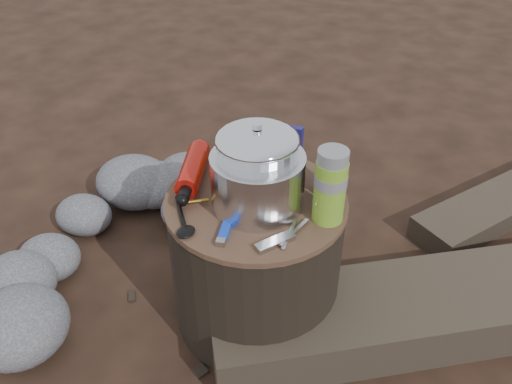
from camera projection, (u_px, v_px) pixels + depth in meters
The scene contains 15 objects.
ground at pixel (256, 313), 1.71m from camera, with size 60.00×60.00×0.00m, color black.
stump at pixel (256, 261), 1.57m from camera, with size 0.49×0.49×0.45m, color black.
rock_ring at pixel (115, 235), 1.86m from camera, with size 0.45×0.98×0.19m, color #55555A, non-canonical shape.
log_main at pixel (502, 298), 1.65m from camera, with size 0.31×1.81×0.15m, color #372E23.
foil_windscreen at pixel (258, 181), 1.38m from camera, with size 0.25×0.25×0.15m, color silver.
camping_pot at pixel (257, 164), 1.39m from camera, with size 0.21×0.21×0.21m, color silver.
fuel_bottle at pixel (193, 169), 1.50m from camera, with size 0.06×0.27×0.06m, color #B6150C, non-canonical shape.
thermos at pixel (330, 186), 1.31m from camera, with size 0.08×0.08×0.20m, color #79AA2B.
travel_mug at pixel (331, 177), 1.43m from camera, with size 0.07×0.07×0.11m, color black.
stuff_sack at pixel (248, 144), 1.57m from camera, with size 0.15×0.12×0.10m, color #BDAA07.
food_pouch at pixel (281, 149), 1.50m from camera, with size 0.12×0.03×0.15m, color #161453.
lighter at pixel (225, 231), 1.32m from camera, with size 0.02×0.09×0.02m, color blue.
multitool at pixel (275, 242), 1.29m from camera, with size 0.03×0.10×0.01m, color #ABABB0.
pot_grabber at pixel (290, 233), 1.32m from camera, with size 0.03×0.12×0.01m, color #ABABB0, non-canonical shape.
spork at pixel (181, 213), 1.38m from camera, with size 0.04×0.17×0.01m, color black, non-canonical shape.
Camera 1 is at (0.57, -1.00, 1.32)m, focal length 37.40 mm.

